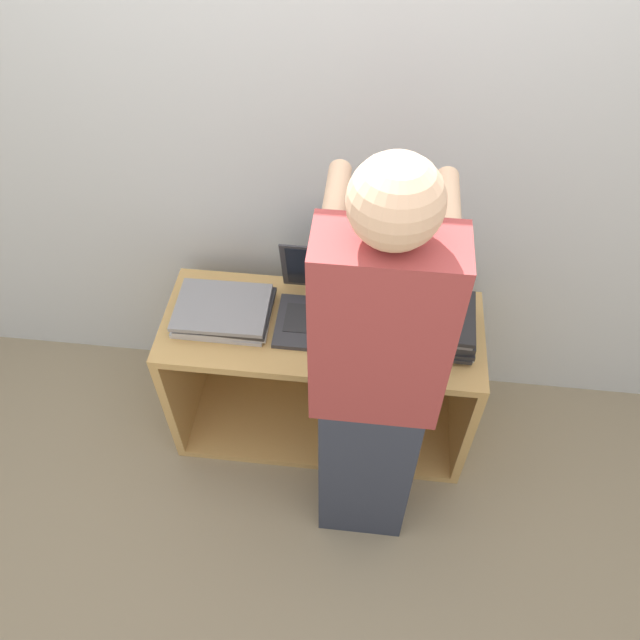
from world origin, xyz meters
The scene contains 7 objects.
ground_plane centered at (0.00, 0.00, 0.00)m, with size 12.00×12.00×0.00m, color gray.
wall_back centered at (0.00, 0.61, 1.20)m, with size 8.00×0.05×2.40m.
cart centered at (0.00, 0.32, 0.36)m, with size 1.27×0.50×0.71m.
laptop_open centered at (0.00, 0.31, 0.77)m, with size 0.36×0.34×0.28m.
laptop_stack_left centered at (-0.39, 0.25, 0.75)m, with size 0.38×0.28×0.07m.
laptop_stack_right centered at (0.39, 0.25, 0.77)m, with size 0.39×0.29×0.13m.
person centered at (0.21, -0.16, 0.91)m, with size 0.40×0.54×1.79m.
Camera 1 is at (0.17, -1.32, 2.57)m, focal length 35.00 mm.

